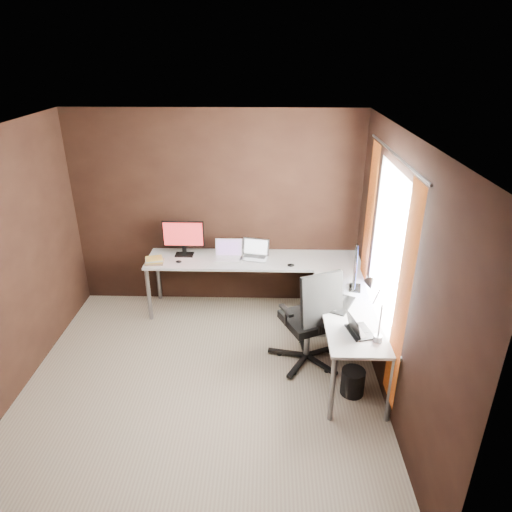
{
  "coord_description": "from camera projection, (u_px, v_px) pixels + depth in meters",
  "views": [
    {
      "loc": [
        0.64,
        -3.62,
        3.14
      ],
      "look_at": [
        0.52,
        0.95,
        1.02
      ],
      "focal_mm": 32.0,
      "sensor_mm": 36.0,
      "label": 1
    }
  ],
  "objects": [
    {
      "name": "mouse_corner",
      "position": [
        291.0,
        265.0,
        5.47
      ],
      "size": [
        0.09,
        0.06,
        0.03
      ],
      "primitive_type": "ellipsoid",
      "rotation": [
        0.0,
        0.0,
        0.02
      ],
      "color": "black",
      "rests_on": "desk"
    },
    {
      "name": "monitor_right",
      "position": [
        355.0,
        269.0,
        4.88
      ],
      "size": [
        0.16,
        0.51,
        0.42
      ],
      "rotation": [
        0.0,
        0.0,
        1.38
      ],
      "color": "black",
      "rests_on": "desk"
    },
    {
      "name": "wastebasket",
      "position": [
        353.0,
        382.0,
        4.48
      ],
      "size": [
        0.29,
        0.29,
        0.27
      ],
      "primitive_type": "cylinder",
      "rotation": [
        0.0,
        0.0,
        0.26
      ],
      "color": "black",
      "rests_on": "ground"
    },
    {
      "name": "mouse_left",
      "position": [
        179.0,
        262.0,
        5.56
      ],
      "size": [
        0.09,
        0.07,
        0.03
      ],
      "primitive_type": "ellipsoid",
      "rotation": [
        0.0,
        0.0,
        -0.38
      ],
      "color": "black",
      "rests_on": "desk"
    },
    {
      "name": "laptop_black_small",
      "position": [
        357.0,
        329.0,
        4.19
      ],
      "size": [
        0.26,
        0.32,
        0.19
      ],
      "rotation": [
        0.0,
        0.0,
        1.81
      ],
      "color": "black",
      "rests_on": "desk"
    },
    {
      "name": "monitor_left",
      "position": [
        183.0,
        236.0,
        5.68
      ],
      "size": [
        0.52,
        0.15,
        0.45
      ],
      "rotation": [
        0.0,
        0.0,
        -0.0
      ],
      "color": "black",
      "rests_on": "desk"
    },
    {
      "name": "laptop_black_big",
      "position": [
        333.0,
        298.0,
        4.67
      ],
      "size": [
        0.43,
        0.49,
        0.27
      ],
      "rotation": [
        0.0,
        0.0,
        1.12
      ],
      "color": "black",
      "rests_on": "desk"
    },
    {
      "name": "office_chair",
      "position": [
        309.0,
        335.0,
        4.86
      ],
      "size": [
        0.65,
        0.69,
        1.14
      ],
      "rotation": [
        0.0,
        0.0,
        0.43
      ],
      "color": "black",
      "rests_on": "ground"
    },
    {
      "name": "laptop_white",
      "position": [
        229.0,
        254.0,
        5.68
      ],
      "size": [
        0.34,
        0.24,
        0.22
      ],
      "rotation": [
        0.0,
        0.0,
        0.0
      ],
      "color": "white",
      "rests_on": "desk"
    },
    {
      "name": "room",
      "position": [
        234.0,
        271.0,
        4.14
      ],
      "size": [
        3.6,
        3.6,
        2.5
      ],
      "color": "tan",
      "rests_on": "ground"
    },
    {
      "name": "desk",
      "position": [
        284.0,
        280.0,
        5.26
      ],
      "size": [
        2.65,
        2.25,
        0.73
      ],
      "color": "white",
      "rests_on": "ground"
    },
    {
      "name": "laptop_silver",
      "position": [
        255.0,
        254.0,
        5.69
      ],
      "size": [
        0.38,
        0.3,
        0.22
      ],
      "rotation": [
        0.0,
        0.0,
        -0.21
      ],
      "color": "silver",
      "rests_on": "desk"
    },
    {
      "name": "drawer_pedestal",
      "position": [
        332.0,
        304.0,
        5.51
      ],
      "size": [
        0.42,
        0.5,
        0.6
      ],
      "primitive_type": "cube",
      "color": "white",
      "rests_on": "ground"
    },
    {
      "name": "desk_lamp",
      "position": [
        373.0,
        302.0,
        3.99
      ],
      "size": [
        0.19,
        0.22,
        0.59
      ],
      "rotation": [
        0.0,
        0.0,
        -0.38
      ],
      "color": "slate",
      "rests_on": "desk"
    },
    {
      "name": "book_stack",
      "position": [
        154.0,
        261.0,
        5.54
      ],
      "size": [
        0.25,
        0.21,
        0.07
      ],
      "rotation": [
        0.0,
        0.0,
        0.21
      ],
      "color": "#916B4E",
      "rests_on": "desk"
    }
  ]
}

